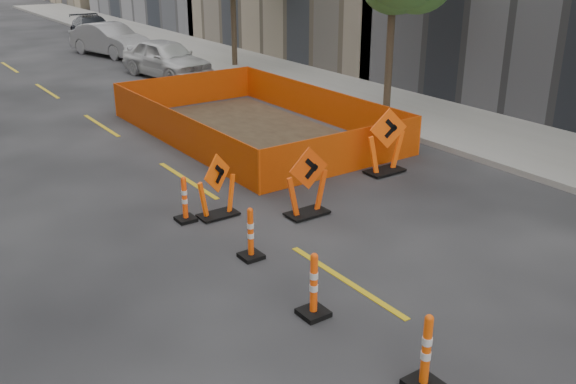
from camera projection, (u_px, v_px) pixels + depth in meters
sidewalk_right at (399, 109)px, 21.84m from camera, size 4.00×90.00×0.15m
channelizer_3 at (426, 352)px, 8.17m from camera, size 0.43×0.43×1.10m
channelizer_4 at (314, 285)px, 9.77m from camera, size 0.42×0.42×1.08m
channelizer_5 at (251, 233)px, 11.58m from camera, size 0.39×0.39×1.00m
channelizer_6 at (185, 199)px, 13.14m from camera, size 0.38×0.38×0.98m
chevron_sign_left at (217, 185)px, 13.27m from camera, size 1.08×0.89×1.40m
chevron_sign_center at (307, 181)px, 13.31m from camera, size 1.06×0.69×1.52m
chevron_sign_right at (386, 141)px, 15.75m from camera, size 1.24×0.93×1.66m
safety_fence at (252, 116)px, 19.13m from camera, size 5.17×8.73×1.09m
parked_car_near at (166, 58)px, 26.91m from camera, size 2.60×4.91×1.59m
parked_car_mid at (110, 40)px, 32.06m from camera, size 2.85×5.04×1.57m
parked_car_far at (93, 29)px, 36.71m from camera, size 2.40×4.91×1.37m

